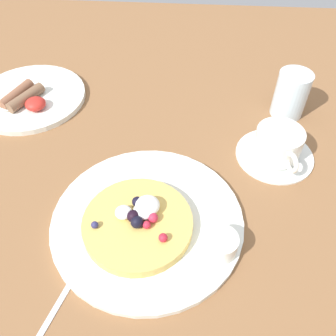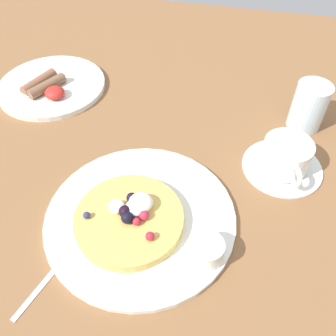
{
  "view_description": "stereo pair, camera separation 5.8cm",
  "coord_description": "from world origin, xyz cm",
  "px_view_note": "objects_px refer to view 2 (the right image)",
  "views": [
    {
      "loc": [
        9.62,
        -38.1,
        47.24
      ],
      "look_at": [
        6.81,
        0.98,
        4.0
      ],
      "focal_mm": 38.56,
      "sensor_mm": 36.0,
      "label": 1
    },
    {
      "loc": [
        15.33,
        -37.26,
        47.24
      ],
      "look_at": [
        6.81,
        0.98,
        4.0
      ],
      "focal_mm": 38.56,
      "sensor_mm": 36.0,
      "label": 2
    }
  ],
  "objects_px": {
    "syrup_ramekin": "(207,250)",
    "water_glass": "(309,106)",
    "coffee_saucer": "(282,166)",
    "coffee_cup": "(286,155)",
    "pancake_plate": "(141,217)",
    "teaspoon": "(6,328)",
    "breakfast_plate": "(52,86)"
  },
  "relations": [
    {
      "from": "syrup_ramekin",
      "to": "water_glass",
      "type": "relative_size",
      "value": 0.53
    },
    {
      "from": "syrup_ramekin",
      "to": "breakfast_plate",
      "type": "bearing_deg",
      "value": 139.16
    },
    {
      "from": "pancake_plate",
      "to": "breakfast_plate",
      "type": "relative_size",
      "value": 1.27
    },
    {
      "from": "syrup_ramekin",
      "to": "water_glass",
      "type": "xyz_separation_m",
      "value": [
        0.14,
        0.33,
        0.02
      ]
    },
    {
      "from": "breakfast_plate",
      "to": "teaspoon",
      "type": "relative_size",
      "value": 1.4
    },
    {
      "from": "coffee_cup",
      "to": "syrup_ramekin",
      "type": "bearing_deg",
      "value": -117.35
    },
    {
      "from": "syrup_ramekin",
      "to": "breakfast_plate",
      "type": "xyz_separation_m",
      "value": [
        -0.39,
        0.34,
        -0.02
      ]
    },
    {
      "from": "coffee_cup",
      "to": "teaspoon",
      "type": "xyz_separation_m",
      "value": [
        -0.34,
        -0.35,
        -0.03
      ]
    },
    {
      "from": "pancake_plate",
      "to": "teaspoon",
      "type": "height_order",
      "value": "pancake_plate"
    },
    {
      "from": "coffee_saucer",
      "to": "coffee_cup",
      "type": "height_order",
      "value": "coffee_cup"
    },
    {
      "from": "breakfast_plate",
      "to": "coffee_saucer",
      "type": "bearing_deg",
      "value": -15.0
    },
    {
      "from": "syrup_ramekin",
      "to": "water_glass",
      "type": "bearing_deg",
      "value": 66.6
    },
    {
      "from": "syrup_ramekin",
      "to": "coffee_cup",
      "type": "xyz_separation_m",
      "value": [
        0.11,
        0.2,
        0.01
      ]
    },
    {
      "from": "teaspoon",
      "to": "water_glass",
      "type": "bearing_deg",
      "value": 52.19
    },
    {
      "from": "coffee_cup",
      "to": "water_glass",
      "type": "height_order",
      "value": "water_glass"
    },
    {
      "from": "water_glass",
      "to": "syrup_ramekin",
      "type": "bearing_deg",
      "value": -113.4
    },
    {
      "from": "coffee_saucer",
      "to": "water_glass",
      "type": "distance_m",
      "value": 0.14
    },
    {
      "from": "water_glass",
      "to": "coffee_cup",
      "type": "bearing_deg",
      "value": -106.61
    },
    {
      "from": "syrup_ramekin",
      "to": "teaspoon",
      "type": "xyz_separation_m",
      "value": [
        -0.23,
        -0.15,
        -0.02
      ]
    },
    {
      "from": "syrup_ramekin",
      "to": "coffee_cup",
      "type": "relative_size",
      "value": 0.44
    },
    {
      "from": "pancake_plate",
      "to": "teaspoon",
      "type": "distance_m",
      "value": 0.23
    },
    {
      "from": "pancake_plate",
      "to": "breakfast_plate",
      "type": "xyz_separation_m",
      "value": [
        -0.28,
        0.29,
        0.0
      ]
    },
    {
      "from": "pancake_plate",
      "to": "teaspoon",
      "type": "relative_size",
      "value": 1.78
    },
    {
      "from": "syrup_ramekin",
      "to": "teaspoon",
      "type": "height_order",
      "value": "syrup_ramekin"
    },
    {
      "from": "syrup_ramekin",
      "to": "coffee_cup",
      "type": "bearing_deg",
      "value": 62.65
    },
    {
      "from": "syrup_ramekin",
      "to": "coffee_saucer",
      "type": "relative_size",
      "value": 0.35
    },
    {
      "from": "syrup_ramekin",
      "to": "water_glass",
      "type": "distance_m",
      "value": 0.36
    },
    {
      "from": "coffee_cup",
      "to": "water_glass",
      "type": "distance_m",
      "value": 0.13
    },
    {
      "from": "pancake_plate",
      "to": "breakfast_plate",
      "type": "height_order",
      "value": "breakfast_plate"
    },
    {
      "from": "teaspoon",
      "to": "water_glass",
      "type": "distance_m",
      "value": 0.61
    },
    {
      "from": "syrup_ramekin",
      "to": "coffee_saucer",
      "type": "distance_m",
      "value": 0.23
    },
    {
      "from": "syrup_ramekin",
      "to": "coffee_saucer",
      "type": "bearing_deg",
      "value": 62.9
    }
  ]
}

